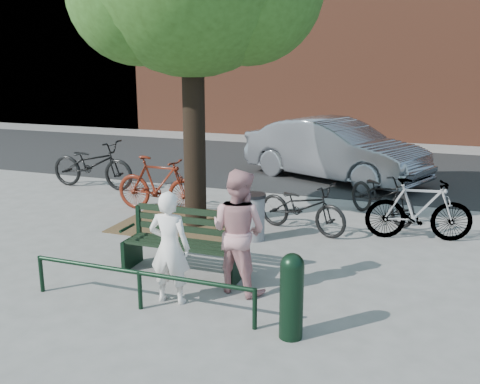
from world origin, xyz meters
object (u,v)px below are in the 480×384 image
at_px(person_left, 170,248).
at_px(person_right, 238,231).
at_px(bollard, 292,293).
at_px(parked_car, 334,150).
at_px(park_bench, 185,241).
at_px(bicycle_c, 302,207).
at_px(litter_bin, 254,217).

distance_m(person_left, person_right, 0.94).
bearing_deg(bollard, parked_car, 97.19).
distance_m(park_bench, bicycle_c, 2.68).
distance_m(person_left, litter_bin, 2.68).
relative_size(bollard, bicycle_c, 0.56).
distance_m(litter_bin, bicycle_c, 0.98).
height_order(person_left, litter_bin, person_left).
relative_size(park_bench, bollard, 1.75).
xyz_separation_m(person_left, person_right, (0.69, 0.63, 0.10)).
relative_size(litter_bin, bicycle_c, 0.46).
bearing_deg(person_left, parked_car, -99.46).
relative_size(park_bench, person_left, 1.19).
distance_m(park_bench, person_right, 1.07).
relative_size(person_left, parked_car, 0.31).
distance_m(park_bench, litter_bin, 1.77).
height_order(person_right, parked_car, person_right).
bearing_deg(litter_bin, person_left, -94.89).
bearing_deg(parked_car, park_bench, -164.64).
height_order(park_bench, person_left, person_left).
bearing_deg(person_right, litter_bin, -62.79).
height_order(bollard, bicycle_c, bollard).
xyz_separation_m(person_right, bicycle_c, (0.20, 2.75, -0.37)).
bearing_deg(litter_bin, person_right, -77.23).
height_order(park_bench, bicycle_c, park_bench).
relative_size(park_bench, parked_car, 0.37).
xyz_separation_m(bollard, parked_car, (-1.03, 8.12, 0.25)).
relative_size(person_right, parked_car, 0.35).
bearing_deg(park_bench, bicycle_c, 64.48).
relative_size(person_left, person_right, 0.88).
bearing_deg(park_bench, person_left, -74.63).
bearing_deg(bicycle_c, litter_bin, 155.03).
distance_m(person_left, parked_car, 7.80).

